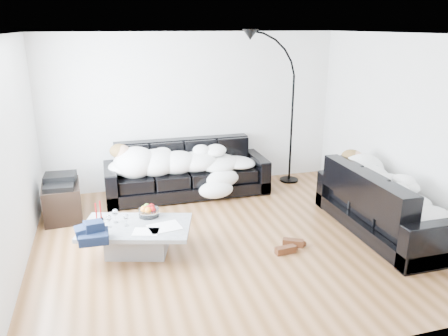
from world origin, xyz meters
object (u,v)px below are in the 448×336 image
object	(u,v)px
fruit_bowl	(149,210)
floor_lamp	(292,118)
sofa_back	(187,169)
shoes	(289,246)
candle_right	(101,210)
sleeper_right	(387,187)
av_cabinet	(62,201)
wine_glass_b	(109,221)
coffee_table	(137,239)
stereo	(60,180)
wine_glass_a	(115,216)
sleeper_back	(187,158)
sofa_right	(385,202)
wine_glass_c	(126,220)
candle_left	(96,213)

from	to	relation	value
fruit_bowl	floor_lamp	xyz separation A→B (m)	(2.71, 1.72, 0.70)
floor_lamp	sofa_back	bearing A→B (deg)	179.88
shoes	candle_right	bearing A→B (deg)	169.21
sleeper_right	floor_lamp	xyz separation A→B (m)	(-0.40, 2.24, 0.51)
av_cabinet	sofa_back	bearing A→B (deg)	9.12
sofa_back	wine_glass_b	distance (m)	2.20
sofa_back	coffee_table	size ratio (longest dim) A/B	2.03
floor_lamp	stereo	bearing A→B (deg)	-175.65
sofa_back	candle_right	xyz separation A→B (m)	(-1.39, -1.53, 0.07)
wine_glass_a	coffee_table	bearing A→B (deg)	-33.16
sleeper_back	stereo	bearing A→B (deg)	-168.68
sofa_back	candle_right	world-z (taller)	sofa_back
wine_glass_b	sofa_right	bearing A→B (deg)	-5.19
candle_right	av_cabinet	xyz separation A→B (m)	(-0.55, 1.09, -0.25)
candle_right	stereo	world-z (taller)	stereo
wine_glass_c	candle_right	world-z (taller)	candle_right
sofa_back	wine_glass_a	distance (m)	2.06
wine_glass_c	stereo	world-z (taller)	stereo
candle_left	av_cabinet	bearing A→B (deg)	113.54
sleeper_right	wine_glass_a	distance (m)	3.55
av_cabinet	candle_right	bearing A→B (deg)	-67.05
coffee_table	sleeper_right	bearing A→B (deg)	-5.04
shoes	sleeper_back	bearing A→B (deg)	118.16
candle_left	floor_lamp	bearing A→B (deg)	26.95
sofa_right	av_cabinet	world-z (taller)	sofa_right
av_cabinet	floor_lamp	bearing A→B (deg)	4.82
sofa_back	sleeper_right	distance (m)	3.12
sleeper_back	wine_glass_a	xyz separation A→B (m)	(-1.22, -1.61, -0.18)
fruit_bowl	wine_glass_c	bearing A→B (deg)	-144.61
wine_glass_b	shoes	bearing A→B (deg)	-12.20
sleeper_back	floor_lamp	size ratio (longest dim) A/B	0.97
candle_left	wine_glass_a	bearing A→B (deg)	-22.61
fruit_bowl	coffee_table	bearing A→B (deg)	-128.99
sofa_right	sleeper_back	xyz separation A→B (m)	(-2.30, 2.05, 0.21)
candle_right	wine_glass_a	bearing A→B (deg)	-38.10
candle_right	wine_glass_b	bearing A→B (deg)	-69.77
shoes	floor_lamp	distance (m)	2.82
wine_glass_a	floor_lamp	bearing A→B (deg)	29.89
stereo	coffee_table	bearing A→B (deg)	-52.79
sofa_right	wine_glass_b	world-z (taller)	sofa_right
candle_left	fruit_bowl	bearing A→B (deg)	-1.43
stereo	sleeper_back	bearing A→B (deg)	13.98
wine_glass_c	candle_right	xyz separation A→B (m)	(-0.29, 0.27, 0.05)
wine_glass_a	wine_glass_b	world-z (taller)	wine_glass_a
sleeper_back	candle_left	xyz separation A→B (m)	(-1.44, -1.52, -0.14)
fruit_bowl	wine_glass_c	distance (m)	0.36
wine_glass_a	stereo	size ratio (longest dim) A/B	0.40
sleeper_right	floor_lamp	distance (m)	2.33
coffee_table	stereo	world-z (taller)	stereo
wine_glass_c	av_cabinet	size ratio (longest dim) A/B	0.21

